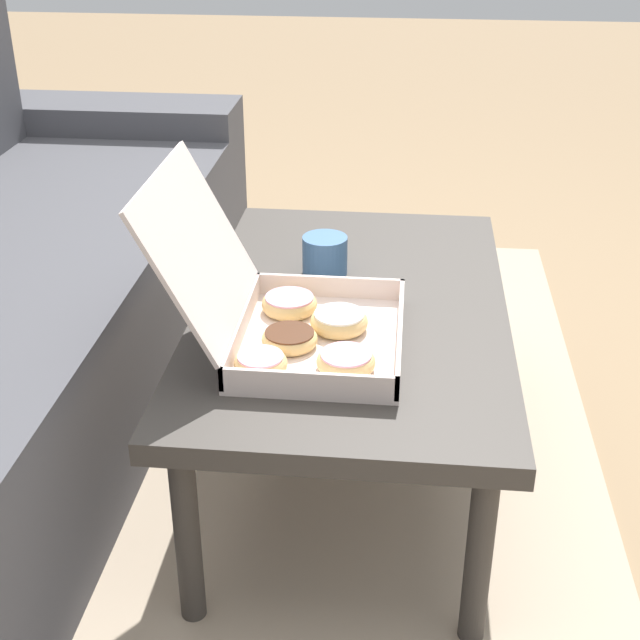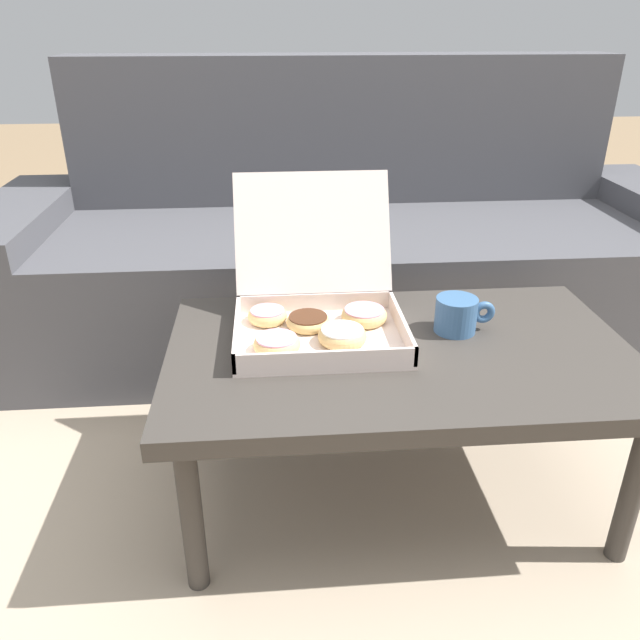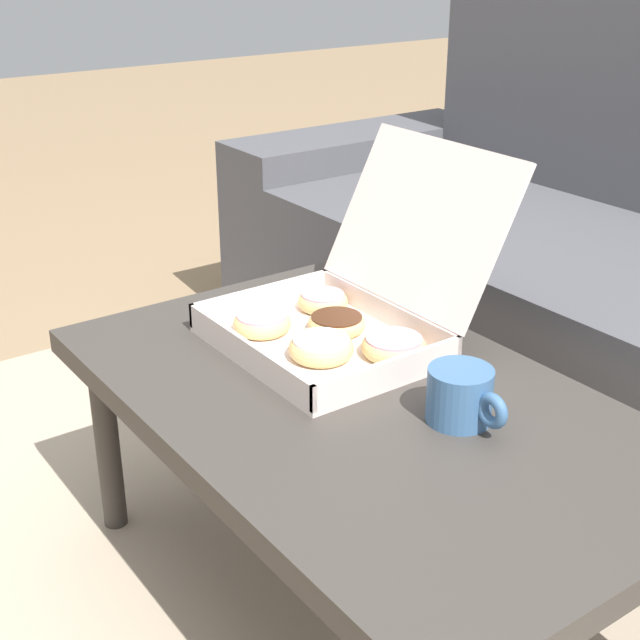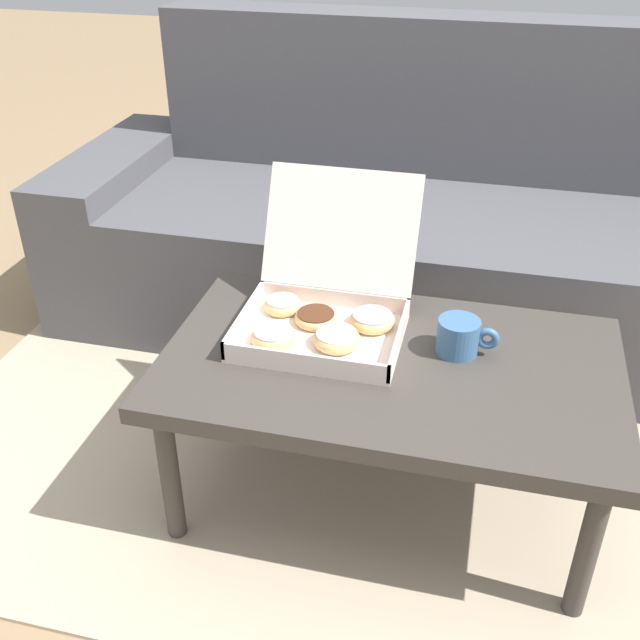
{
  "view_description": "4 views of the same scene",
  "coord_description": "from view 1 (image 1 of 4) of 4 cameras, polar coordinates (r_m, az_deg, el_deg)",
  "views": [
    {
      "loc": [
        -1.55,
        -0.18,
        1.19
      ],
      "look_at": [
        -0.17,
        -0.03,
        0.46
      ],
      "focal_mm": 50.0,
      "sensor_mm": 36.0,
      "label": 1
    },
    {
      "loc": [
        -0.27,
        -1.24,
        1.05
      ],
      "look_at": [
        -0.17,
        -0.03,
        0.46
      ],
      "focal_mm": 35.0,
      "sensor_mm": 36.0,
      "label": 2
    },
    {
      "loc": [
        0.92,
        -0.81,
        1.05
      ],
      "look_at": [
        -0.17,
        -0.03,
        0.46
      ],
      "focal_mm": 50.0,
      "sensor_mm": 36.0,
      "label": 3
    },
    {
      "loc": [
        0.17,
        -1.43,
        1.34
      ],
      "look_at": [
        -0.17,
        -0.03,
        0.46
      ],
      "focal_mm": 42.0,
      "sensor_mm": 36.0,
      "label": 4
    }
  ],
  "objects": [
    {
      "name": "ground_plane",
      "position": [
        1.96,
        -0.49,
        -9.53
      ],
      "size": [
        12.0,
        12.0,
        0.0
      ],
      "primitive_type": "plane",
      "color": "#937756"
    },
    {
      "name": "pastry_box",
      "position": [
        1.57,
        -1.94,
        0.15
      ],
      "size": [
        0.37,
        0.42,
        0.31
      ],
      "color": "silver",
      "rests_on": "coffee_table"
    },
    {
      "name": "coffee_mug",
      "position": [
        1.85,
        0.32,
        4.23
      ],
      "size": [
        0.14,
        0.09,
        0.08
      ],
      "color": "#3D6693",
      "rests_on": "coffee_table"
    },
    {
      "name": "coffee_table",
      "position": [
        1.76,
        2.06,
        -0.15
      ],
      "size": [
        1.0,
        0.6,
        0.41
      ],
      "color": "#3D3833",
      "rests_on": "ground_plane"
    },
    {
      "name": "area_rug",
      "position": [
        2.01,
        -9.14,
        -8.76
      ],
      "size": [
        2.51,
        1.84,
        0.01
      ],
      "primitive_type": "cube",
      "color": "tan",
      "rests_on": "ground_plane"
    }
  ]
}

